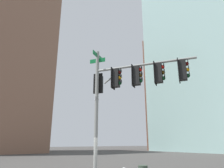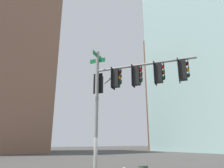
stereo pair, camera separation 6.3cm
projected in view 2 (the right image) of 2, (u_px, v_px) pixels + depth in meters
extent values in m
cylinder|color=gray|center=(96.00, 115.00, 10.73)|extent=(0.20, 0.20, 7.34)
cylinder|color=gray|center=(143.00, 65.00, 10.50)|extent=(4.53, 2.85, 0.12)
cylinder|color=gray|center=(113.00, 77.00, 10.97)|extent=(0.93, 0.62, 0.75)
cube|color=#0F6B33|center=(98.00, 56.00, 11.69)|extent=(0.65, 1.03, 0.24)
cube|color=#0F6B33|center=(98.00, 61.00, 11.61)|extent=(0.83, 0.52, 0.24)
cube|color=white|center=(97.00, 99.00, 10.98)|extent=(0.26, 0.40, 0.24)
cube|color=black|center=(116.00, 78.00, 10.87)|extent=(0.47, 0.47, 1.00)
cube|color=black|center=(113.00, 79.00, 10.93)|extent=(0.32, 0.48, 1.16)
sphere|color=#470A07|center=(120.00, 72.00, 10.88)|extent=(0.20, 0.20, 0.20)
cylinder|color=black|center=(121.00, 71.00, 10.88)|extent=(0.15, 0.22, 0.23)
sphere|color=#F29E0C|center=(120.00, 78.00, 10.79)|extent=(0.20, 0.20, 0.20)
cylinder|color=black|center=(121.00, 76.00, 10.80)|extent=(0.15, 0.22, 0.23)
sphere|color=#0A3819|center=(120.00, 83.00, 10.71)|extent=(0.20, 0.20, 0.20)
cylinder|color=black|center=(121.00, 81.00, 10.71)|extent=(0.15, 0.22, 0.23)
cube|color=black|center=(137.00, 76.00, 10.46)|extent=(0.47, 0.47, 1.00)
cube|color=black|center=(133.00, 76.00, 10.53)|extent=(0.32, 0.48, 1.16)
sphere|color=red|center=(140.00, 70.00, 10.47)|extent=(0.20, 0.20, 0.20)
cylinder|color=black|center=(141.00, 68.00, 10.47)|extent=(0.15, 0.22, 0.23)
sphere|color=#4C330A|center=(140.00, 75.00, 10.39)|extent=(0.20, 0.20, 0.20)
cylinder|color=black|center=(142.00, 73.00, 10.39)|extent=(0.15, 0.22, 0.23)
sphere|color=#0A3819|center=(141.00, 81.00, 10.30)|extent=(0.20, 0.20, 0.20)
cylinder|color=black|center=(142.00, 79.00, 10.31)|extent=(0.15, 0.22, 0.23)
cube|color=black|center=(159.00, 73.00, 10.06)|extent=(0.47, 0.47, 1.00)
cube|color=black|center=(155.00, 73.00, 10.12)|extent=(0.32, 0.48, 1.16)
sphere|color=red|center=(163.00, 67.00, 10.07)|extent=(0.20, 0.20, 0.20)
cylinder|color=black|center=(164.00, 65.00, 10.07)|extent=(0.15, 0.22, 0.23)
sphere|color=#4C330A|center=(163.00, 72.00, 9.98)|extent=(0.20, 0.20, 0.20)
cylinder|color=black|center=(164.00, 71.00, 9.98)|extent=(0.15, 0.22, 0.23)
sphere|color=#0A3819|center=(163.00, 78.00, 9.90)|extent=(0.20, 0.20, 0.20)
cylinder|color=black|center=(165.00, 76.00, 9.90)|extent=(0.15, 0.22, 0.23)
cube|color=black|center=(183.00, 70.00, 9.65)|extent=(0.47, 0.47, 1.00)
cube|color=black|center=(179.00, 71.00, 9.72)|extent=(0.32, 0.48, 1.16)
sphere|color=#470A07|center=(187.00, 64.00, 9.66)|extent=(0.20, 0.20, 0.20)
cylinder|color=black|center=(188.00, 62.00, 9.66)|extent=(0.15, 0.22, 0.23)
sphere|color=#F29E0C|center=(187.00, 69.00, 9.58)|extent=(0.20, 0.20, 0.20)
cylinder|color=black|center=(189.00, 68.00, 9.58)|extent=(0.15, 0.22, 0.23)
sphere|color=#0A3819|center=(188.00, 75.00, 9.49)|extent=(0.20, 0.20, 0.20)
cylinder|color=black|center=(189.00, 73.00, 9.50)|extent=(0.15, 0.22, 0.23)
cube|color=black|center=(99.00, 84.00, 11.50)|extent=(0.47, 0.47, 1.00)
cube|color=black|center=(98.00, 83.00, 11.33)|extent=(0.48, 0.32, 1.16)
sphere|color=#470A07|center=(101.00, 80.00, 11.77)|extent=(0.20, 0.20, 0.20)
cylinder|color=black|center=(101.00, 79.00, 11.85)|extent=(0.22, 0.15, 0.23)
sphere|color=#4C330A|center=(101.00, 85.00, 11.68)|extent=(0.20, 0.20, 0.20)
cylinder|color=black|center=(101.00, 84.00, 11.76)|extent=(0.22, 0.15, 0.23)
sphere|color=green|center=(101.00, 90.00, 11.60)|extent=(0.20, 0.20, 0.20)
cylinder|color=black|center=(101.00, 89.00, 11.68)|extent=(0.22, 0.15, 0.23)
cube|color=#845B47|center=(6.00, 61.00, 51.63)|extent=(19.27, 19.96, 44.55)
cube|color=brown|center=(183.00, 90.00, 61.50)|extent=(16.53, 15.65, 35.40)
cube|color=#9EC6C1|center=(208.00, 49.00, 61.20)|extent=(27.57, 25.68, 59.02)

